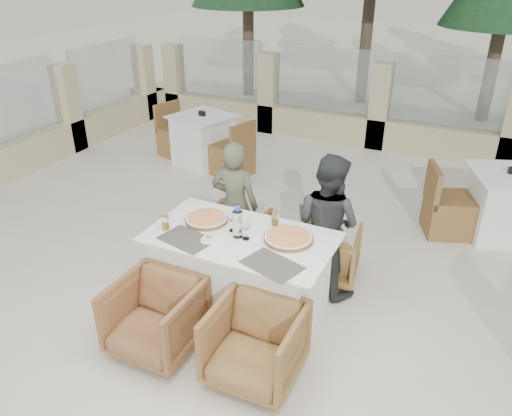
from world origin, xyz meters
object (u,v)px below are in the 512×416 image
at_px(bg_table_a, 203,140).
at_px(diner_left, 235,205).
at_px(dining_table, 241,273).
at_px(wine_glass_centre, 233,221).
at_px(water_bottle, 237,222).
at_px(wine_glass_near, 246,229).
at_px(bg_table_b, 505,205).
at_px(pizza_right, 288,237).
at_px(diner_right, 327,225).
at_px(olive_dish, 209,238).
at_px(armchair_near_left, 155,317).
at_px(armchair_near_right, 255,344).
at_px(armchair_far_left, 235,237).
at_px(armchair_far_right, 329,253).
at_px(beer_glass_right, 275,218).
at_px(pizza_left, 207,219).
at_px(beer_glass_left, 165,222).

bearing_deg(bg_table_a, diner_left, -36.19).
xyz_separation_m(dining_table, wine_glass_centre, (-0.10, 0.05, 0.48)).
bearing_deg(water_bottle, wine_glass_near, -3.25).
distance_m(diner_left, bg_table_a, 2.84).
distance_m(water_bottle, bg_table_b, 3.32).
xyz_separation_m(pizza_right, bg_table_a, (-2.55, 2.79, -0.41)).
bearing_deg(diner_left, diner_right, 172.34).
height_order(water_bottle, diner_left, diner_left).
bearing_deg(olive_dish, water_bottle, 41.67).
relative_size(armchair_near_left, armchair_near_right, 1.00).
height_order(diner_left, bg_table_b, diner_left).
xyz_separation_m(armchair_far_left, armchair_far_right, (0.97, 0.16, -0.02)).
bearing_deg(wine_glass_near, olive_dish, -148.85).
bearing_deg(armchair_far_right, armchair_near_right, 78.86).
relative_size(water_bottle, armchair_far_left, 0.45).
relative_size(dining_table, bg_table_a, 0.98).
relative_size(dining_table, armchair_far_left, 2.54).
height_order(water_bottle, wine_glass_centre, water_bottle).
height_order(wine_glass_near, armchair_far_left, wine_glass_near).
bearing_deg(wine_glass_centre, water_bottle, -40.15).
relative_size(pizza_right, wine_glass_near, 2.29).
relative_size(beer_glass_right, armchair_near_right, 0.19).
distance_m(wine_glass_centre, diner_left, 0.72).
xyz_separation_m(olive_dish, bg_table_b, (2.27, 2.69, -0.41)).
xyz_separation_m(water_bottle, diner_left, (-0.40, 0.69, -0.24)).
bearing_deg(armchair_far_right, dining_table, 48.86).
bearing_deg(dining_table, wine_glass_centre, 153.83).
bearing_deg(diner_right, pizza_left, 47.18).
bearing_deg(diner_right, wine_glass_near, 70.94).
height_order(beer_glass_right, diner_left, diner_left).
xyz_separation_m(water_bottle, beer_glass_right, (0.20, 0.33, -0.08)).
bearing_deg(wine_glass_near, water_bottle, 176.75).
relative_size(beer_glass_left, armchair_far_right, 0.22).
bearing_deg(diner_left, dining_table, 115.38).
relative_size(water_bottle, olive_dish, 2.60).
bearing_deg(bg_table_a, dining_table, -37.55).
bearing_deg(diner_right, armchair_far_right, -67.83).
bearing_deg(water_bottle, armchair_near_left, -116.83).
relative_size(wine_glass_centre, diner_left, 0.14).
relative_size(beer_glass_left, bg_table_a, 0.08).
relative_size(armchair_far_right, bg_table_a, 0.36).
height_order(beer_glass_right, diner_right, diner_right).
xyz_separation_m(armchair_near_left, bg_table_a, (-1.76, 3.66, 0.08)).
bearing_deg(bg_table_a, armchair_far_left, -36.26).
height_order(olive_dish, bg_table_a, olive_dish).
bearing_deg(beer_glass_left, diner_right, 34.51).
bearing_deg(pizza_right, diner_right, 72.98).
bearing_deg(armchair_near_right, water_bottle, 125.54).
bearing_deg(beer_glass_left, pizza_left, 48.24).
bearing_deg(pizza_right, wine_glass_near, -157.54).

